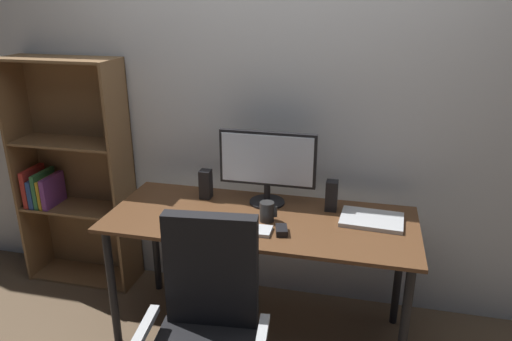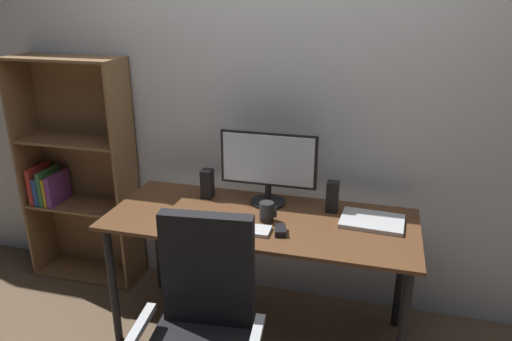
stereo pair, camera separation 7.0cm
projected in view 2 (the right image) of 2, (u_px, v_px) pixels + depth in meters
name	position (u px, v px, depth m)	size (l,w,h in m)	color
ground_plane	(260.00, 332.00, 2.79)	(12.00, 12.00, 0.00)	brown
back_wall	(282.00, 95.00, 2.79)	(6.40, 0.10, 2.60)	silver
desk	(260.00, 232.00, 2.56)	(1.64, 0.67, 0.74)	#56351E
monitor	(268.00, 163.00, 2.62)	(0.54, 0.20, 0.42)	black
keyboard	(242.00, 229.00, 2.39)	(0.29, 0.11, 0.02)	#B7BABC
mouse	(280.00, 231.00, 2.36)	(0.06, 0.10, 0.03)	black
coffee_mug	(267.00, 212.00, 2.48)	(0.09, 0.08, 0.10)	black
laptop	(372.00, 221.00, 2.47)	(0.32, 0.23, 0.02)	#B7BABC
speaker_left	(207.00, 184.00, 2.76)	(0.06, 0.07, 0.17)	black
speaker_right	(332.00, 197.00, 2.58)	(0.06, 0.07, 0.17)	black
paper_sheet	(200.00, 230.00, 2.39)	(0.21, 0.30, 0.00)	white
bookshelf	(77.00, 174.00, 3.16)	(0.73, 0.28, 1.50)	brown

